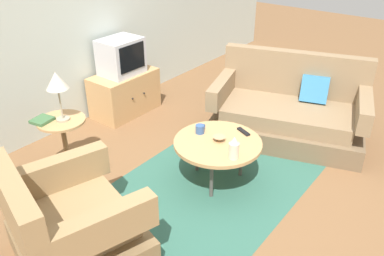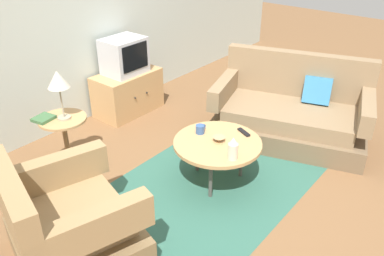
{
  "view_description": "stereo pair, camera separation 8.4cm",
  "coord_description": "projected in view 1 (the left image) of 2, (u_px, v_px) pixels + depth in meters",
  "views": [
    {
      "loc": [
        -2.7,
        -1.79,
        2.41
      ],
      "look_at": [
        -0.03,
        0.27,
        0.55
      ],
      "focal_mm": 37.43,
      "sensor_mm": 36.0,
      "label": 1
    },
    {
      "loc": [
        -2.65,
        -1.85,
        2.41
      ],
      "look_at": [
        -0.03,
        0.27,
        0.55
      ],
      "focal_mm": 37.43,
      "sensor_mm": 36.0,
      "label": 2
    }
  ],
  "objects": [
    {
      "name": "back_wall",
      "position": [
        58.0,
        15.0,
        4.52
      ],
      "size": [
        9.0,
        0.12,
        2.7
      ],
      "primitive_type": "cube",
      "color": "#B2BCB2",
      "rests_on": "ground"
    },
    {
      "name": "ground_plane",
      "position": [
        215.0,
        183.0,
        3.99
      ],
      "size": [
        16.0,
        16.0,
        0.0
      ],
      "primitive_type": "plane",
      "color": "brown"
    },
    {
      "name": "vase",
      "position": [
        234.0,
        148.0,
        3.52
      ],
      "size": [
        0.09,
        0.09,
        0.21
      ],
      "color": "beige",
      "rests_on": "coffee_table"
    },
    {
      "name": "book",
      "position": [
        42.0,
        120.0,
        3.89
      ],
      "size": [
        0.22,
        0.2,
        0.03
      ],
      "rotation": [
        0.0,
        0.0,
        0.18
      ],
      "color": "#3D663D",
      "rests_on": "side_table"
    },
    {
      "name": "armchair",
      "position": [
        71.0,
        228.0,
        3.0
      ],
      "size": [
        1.11,
        1.15,
        0.88
      ],
      "rotation": [
        0.0,
        0.0,
        -1.86
      ],
      "color": "brown",
      "rests_on": "ground"
    },
    {
      "name": "tv_remote_dark",
      "position": [
        243.0,
        132.0,
        3.97
      ],
      "size": [
        0.11,
        0.17,
        0.02
      ],
      "rotation": [
        0.0,
        0.0,
        1.16
      ],
      "color": "black",
      "rests_on": "coffee_table"
    },
    {
      "name": "area_rug",
      "position": [
        216.0,
        180.0,
        4.04
      ],
      "size": [
        2.54,
        1.59,
        0.0
      ],
      "primitive_type": "cube",
      "color": "#2D5B4C",
      "rests_on": "ground"
    },
    {
      "name": "mug",
      "position": [
        200.0,
        129.0,
        3.95
      ],
      "size": [
        0.13,
        0.09,
        0.09
      ],
      "color": "#335184",
      "rests_on": "coffee_table"
    },
    {
      "name": "side_table",
      "position": [
        64.0,
        134.0,
        4.01
      ],
      "size": [
        0.47,
        0.47,
        0.59
      ],
      "color": "tan",
      "rests_on": "ground"
    },
    {
      "name": "couch",
      "position": [
        288.0,
        113.0,
        4.68
      ],
      "size": [
        1.39,
        1.91,
        0.95
      ],
      "rotation": [
        0.0,
        0.0,
        1.88
      ],
      "color": "brown",
      "rests_on": "ground"
    },
    {
      "name": "television",
      "position": [
        121.0,
        56.0,
        5.03
      ],
      "size": [
        0.51,
        0.41,
        0.45
      ],
      "color": "#B7B7BC",
      "rests_on": "tv_stand"
    },
    {
      "name": "coffee_table",
      "position": [
        218.0,
        144.0,
        3.84
      ],
      "size": [
        0.85,
        0.85,
        0.45
      ],
      "color": "tan",
      "rests_on": "ground"
    },
    {
      "name": "table_lamp",
      "position": [
        57.0,
        82.0,
        3.73
      ],
      "size": [
        0.21,
        0.21,
        0.5
      ],
      "color": "#9E937A",
      "rests_on": "side_table"
    },
    {
      "name": "tv_stand",
      "position": [
        125.0,
        93.0,
        5.26
      ],
      "size": [
        0.87,
        0.51,
        0.55
      ],
      "color": "tan",
      "rests_on": "ground"
    },
    {
      "name": "bowl",
      "position": [
        219.0,
        139.0,
        3.82
      ],
      "size": [
        0.12,
        0.12,
        0.05
      ],
      "color": "tan",
      "rests_on": "coffee_table"
    }
  ]
}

